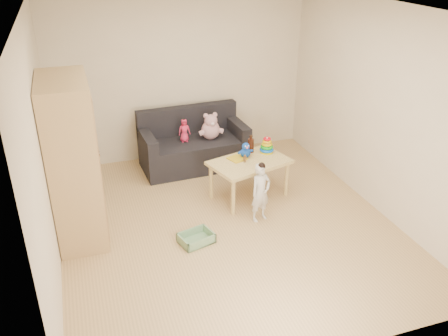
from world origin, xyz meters
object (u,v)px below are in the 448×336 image
object	(u,v)px
sofa	(194,153)
toddler	(261,193)
play_table	(249,179)
wardrobe	(73,161)

from	to	relation	value
sofa	toddler	bearing A→B (deg)	-80.48
sofa	toddler	world-z (taller)	toddler
play_table	toddler	xyz separation A→B (m)	(-0.08, -0.59, 0.11)
play_table	toddler	world-z (taller)	toddler
toddler	play_table	bearing A→B (deg)	66.00
toddler	sofa	bearing A→B (deg)	85.65
wardrobe	play_table	size ratio (longest dim) A/B	1.86
toddler	wardrobe	bearing A→B (deg)	152.52
wardrobe	sofa	world-z (taller)	wardrobe
wardrobe	toddler	world-z (taller)	wardrobe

